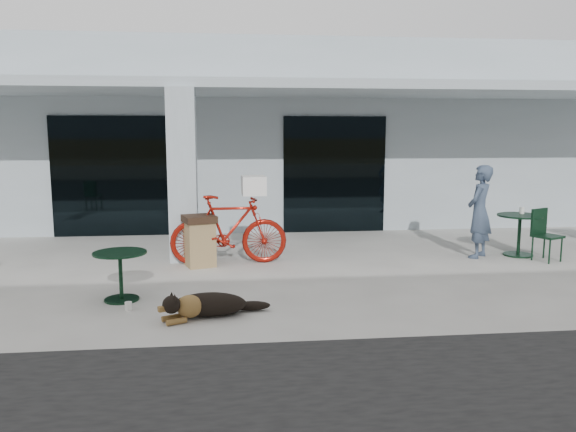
{
  "coord_description": "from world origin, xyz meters",
  "views": [
    {
      "loc": [
        -0.7,
        -7.96,
        2.33
      ],
      "look_at": [
        0.26,
        0.9,
        1.0
      ],
      "focal_mm": 35.0,
      "sensor_mm": 36.0,
      "label": 1
    }
  ],
  "objects": [
    {
      "name": "cafe_chair_far_a",
      "position": [
        5.08,
        1.5,
        0.48
      ],
      "size": [
        0.59,
        0.61,
        0.95
      ],
      "primitive_type": null,
      "rotation": [
        0.0,
        0.0,
        0.44
      ],
      "color": "black",
      "rests_on": "ground"
    },
    {
      "name": "cup_on_table",
      "position": [
        4.92,
        2.15,
        0.85
      ],
      "size": [
        0.12,
        0.12,
        0.12
      ],
      "primitive_type": "cylinder",
      "rotation": [
        0.0,
        0.0,
        0.35
      ],
      "color": "white",
      "rests_on": "cafe_table_far"
    },
    {
      "name": "ground",
      "position": [
        0.0,
        0.0,
        0.0
      ],
      "size": [
        80.0,
        80.0,
        0.0
      ],
      "primitive_type": "plane",
      "color": "beige",
      "rests_on": "ground"
    },
    {
      "name": "cafe_table_near",
      "position": [
        -2.2,
        -0.15,
        0.35
      ],
      "size": [
        0.94,
        0.94,
        0.69
      ],
      "primitive_type": null,
      "rotation": [
        0.0,
        0.0,
        0.33
      ],
      "color": "black",
      "rests_on": "ground"
    },
    {
      "name": "cafe_table_far",
      "position": [
        4.81,
        2.0,
        0.39
      ],
      "size": [
        1.08,
        1.08,
        0.79
      ],
      "primitive_type": null,
      "rotation": [
        0.0,
        0.0,
        0.35
      ],
      "color": "black",
      "rests_on": "ground"
    },
    {
      "name": "dog",
      "position": [
        -0.95,
        -1.0,
        0.18
      ],
      "size": [
        1.13,
        0.78,
        0.36
      ],
      "primitive_type": null,
      "rotation": [
        0.0,
        0.0,
        0.43
      ],
      "color": "black",
      "rests_on": "ground"
    },
    {
      "name": "storefront_glass_right",
      "position": [
        1.8,
        4.98,
        1.35
      ],
      "size": [
        2.4,
        0.06,
        2.7
      ],
      "primitive_type": "cube",
      "color": "black",
      "rests_on": "ground"
    },
    {
      "name": "person",
      "position": [
        3.97,
        1.93,
        0.87
      ],
      "size": [
        0.74,
        0.75,
        1.74
      ],
      "primitive_type": "imported",
      "rotation": [
        0.0,
        0.0,
        3.96
      ],
      "color": "#38475F",
      "rests_on": "ground"
    },
    {
      "name": "building",
      "position": [
        0.0,
        8.5,
        2.25
      ],
      "size": [
        22.0,
        7.0,
        4.5
      ],
      "primitive_type": "cube",
      "color": "#AEBBC5",
      "rests_on": "ground"
    },
    {
      "name": "column",
      "position": [
        -1.5,
        2.3,
        1.56
      ],
      "size": [
        0.5,
        0.5,
        3.12
      ],
      "primitive_type": "cube",
      "color": "#AEBBC5",
      "rests_on": "ground"
    },
    {
      "name": "trash_receptacle",
      "position": [
        -1.2,
        1.8,
        0.45
      ],
      "size": [
        0.67,
        0.67,
        0.9
      ],
      "primitive_type": null,
      "rotation": [
        0.0,
        0.0,
        0.31
      ],
      "color": "olive",
      "rests_on": "ground"
    },
    {
      "name": "cup_near_dog",
      "position": [
        -2.03,
        -0.62,
        0.06
      ],
      "size": [
        0.1,
        0.1,
        0.11
      ],
      "primitive_type": "cylinder",
      "rotation": [
        0.0,
        0.0,
        -0.07
      ],
      "color": "white",
      "rests_on": "ground"
    },
    {
      "name": "overhang",
      "position": [
        0.0,
        3.6,
        3.21
      ],
      "size": [
        22.0,
        2.8,
        0.18
      ],
      "primitive_type": "cube",
      "color": "#AEBBC5",
      "rests_on": "column"
    },
    {
      "name": "storefront_glass_left",
      "position": [
        -3.2,
        4.98,
        1.35
      ],
      "size": [
        2.8,
        0.06,
        2.7
      ],
      "primitive_type": "cube",
      "color": "black",
      "rests_on": "ground"
    },
    {
      "name": "laundry_basket",
      "position": [
        -0.24,
        1.91,
        1.41
      ],
      "size": [
        0.43,
        0.57,
        0.33
      ],
      "primitive_type": "cube",
      "rotation": [
        0.0,
        0.0,
        1.6
      ],
      "color": "white",
      "rests_on": "bicycle"
    },
    {
      "name": "bicycle",
      "position": [
        -0.69,
        1.9,
        0.62
      ],
      "size": [
        2.08,
        0.65,
        1.24
      ],
      "primitive_type": "imported",
      "rotation": [
        0.0,
        0.0,
        1.6
      ],
      "color": "maroon",
      "rests_on": "ground"
    }
  ]
}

